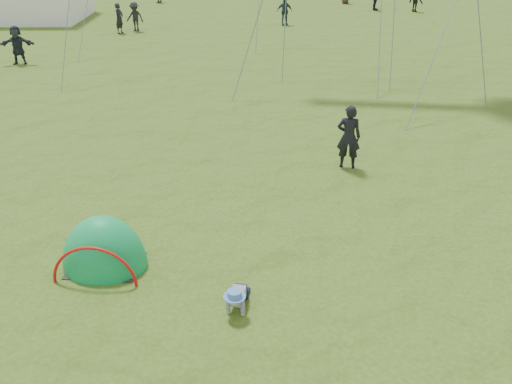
# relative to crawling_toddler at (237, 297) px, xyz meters

# --- Properties ---
(ground) EXTENTS (140.00, 140.00, 0.00)m
(ground) POSITION_rel_crawling_toddler_xyz_m (-0.07, -0.14, -0.26)
(ground) COLOR #2A580B
(crawling_toddler) EXTENTS (0.51, 0.70, 0.52)m
(crawling_toddler) POSITION_rel_crawling_toddler_xyz_m (0.00, 0.00, 0.00)
(crawling_toddler) COLOR black
(crawling_toddler) RESTS_ON ground
(popup_tent) EXTENTS (1.66, 1.39, 2.08)m
(popup_tent) POSITION_rel_crawling_toddler_xyz_m (-2.69, 0.99, -0.26)
(popup_tent) COLOR #0F7847
(popup_tent) RESTS_ON ground
(standing_adult) EXTENTS (0.63, 0.43, 1.69)m
(standing_adult) POSITION_rel_crawling_toddler_xyz_m (1.92, 6.35, 0.58)
(standing_adult) COLOR black
(standing_adult) RESTS_ON ground
(crowd_person_0) EXTENTS (0.48, 0.65, 1.62)m
(crowd_person_0) POSITION_rel_crawling_toddler_xyz_m (-20.08, 28.64, 0.55)
(crowd_person_0) COLOR black
(crowd_person_0) RESTS_ON ground
(crowd_person_6) EXTENTS (0.52, 0.67, 1.62)m
(crowd_person_6) POSITION_rel_crawling_toddler_xyz_m (-10.42, 23.79, 0.55)
(crowd_person_6) COLOR black
(crowd_person_6) RESTS_ON ground
(crowd_person_9) EXTENTS (1.12, 0.77, 1.59)m
(crowd_person_9) POSITION_rel_crawling_toddler_xyz_m (-9.79, 24.60, 0.54)
(crowd_person_9) COLOR black
(crowd_person_9) RESTS_ON ground
(crowd_person_11) EXTENTS (1.62, 0.90, 1.67)m
(crowd_person_11) POSITION_rel_crawling_toddler_xyz_m (-12.39, 16.18, 0.57)
(crowd_person_11) COLOR #1F242E
(crowd_person_11) RESTS_ON ground
(crowd_person_14) EXTENTS (1.02, 0.66, 1.61)m
(crowd_person_14) POSITION_rel_crawling_toddler_xyz_m (-1.51, 27.65, 0.55)
(crowd_person_14) COLOR #253843
(crowd_person_14) RESTS_ON ground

